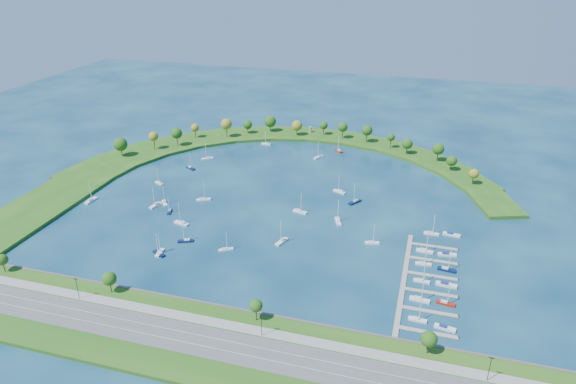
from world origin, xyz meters
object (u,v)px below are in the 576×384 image
(moored_boat_12, at_px, (226,249))
(moored_boat_20, at_px, (160,252))
(moored_boat_18, at_px, (207,158))
(docked_boat_7, at_px, (447,269))
(moored_boat_14, at_px, (282,241))
(docked_boat_3, at_px, (446,303))
(moored_boat_3, at_px, (340,191))
(docked_boat_1, at_px, (445,328))
(moored_boat_2, at_px, (165,202))
(moored_boat_16, at_px, (266,143))
(moored_boat_10, at_px, (300,211))
(harbor_tower, at_px, (310,130))
(moored_boat_13, at_px, (159,253))
(moored_boat_11, at_px, (339,150))
(moored_boat_15, at_px, (355,201))
(moored_boat_4, at_px, (91,200))
(docked_boat_9, at_px, (447,254))
(docked_boat_6, at_px, (423,263))
(docked_boat_0, at_px, (418,319))
(docked_boat_2, at_px, (420,299))
(dock_system, at_px, (421,282))
(moored_boat_21, at_px, (319,157))
(docked_boat_11, at_px, (451,234))
(docked_boat_5, at_px, (446,285))
(docked_boat_10, at_px, (431,233))
(moored_boat_5, at_px, (186,240))
(docked_boat_4, at_px, (422,280))
(moored_boat_0, at_px, (338,221))
(moored_boat_6, at_px, (182,223))
(moored_boat_1, at_px, (372,242))
(docked_boat_8, at_px, (425,250))
(moored_boat_17, at_px, (203,199))
(moored_boat_8, at_px, (170,211))
(moored_boat_9, at_px, (191,168))
(moored_boat_7, at_px, (156,205))

(moored_boat_12, relative_size, moored_boat_20, 1.00)
(moored_boat_18, xyz_separation_m, docked_boat_7, (162.68, -96.92, -0.00))
(moored_boat_14, relative_size, docked_boat_3, 1.10)
(moored_boat_3, distance_m, docked_boat_1, 127.81)
(moored_boat_2, distance_m, moored_boat_16, 114.35)
(moored_boat_10, bearing_deg, moored_boat_3, 77.04)
(harbor_tower, xyz_separation_m, moored_boat_13, (-26.53, -192.88, -3.49))
(moored_boat_11, height_order, moored_boat_15, moored_boat_15)
(moored_boat_11, bearing_deg, moored_boat_16, 48.19)
(moored_boat_4, bearing_deg, moored_boat_13, -118.19)
(moored_boat_10, bearing_deg, docked_boat_9, -2.90)
(docked_boat_1, bearing_deg, docked_boat_6, 112.54)
(docked_boat_0, bearing_deg, moored_boat_3, 120.23)
(moored_boat_12, distance_m, docked_boat_1, 107.75)
(docked_boat_2, height_order, docked_boat_6, docked_boat_2)
(docked_boat_9, bearing_deg, dock_system, -120.63)
(moored_boat_3, xyz_separation_m, moored_boat_21, (-25.23, 52.54, 0.00))
(moored_boat_13, height_order, docked_boat_7, docked_boat_7)
(moored_boat_13, bearing_deg, docked_boat_2, -155.11)
(moored_boat_21, distance_m, docked_boat_1, 185.99)
(moored_boat_16, height_order, docked_boat_11, moored_boat_16)
(moored_boat_15, xyz_separation_m, moored_boat_21, (-36.51, 64.00, -0.02))
(dock_system, xyz_separation_m, docked_boat_7, (10.72, 13.26, 0.55))
(docked_boat_5, relative_size, docked_boat_6, 0.85)
(docked_boat_0, height_order, docked_boat_10, docked_boat_10)
(moored_boat_5, xyz_separation_m, docked_boat_4, (115.64, -2.20, -0.02))
(moored_boat_3, xyz_separation_m, moored_boat_5, (-62.73, -79.22, -0.01))
(harbor_tower, xyz_separation_m, docked_boat_0, (95.99, -208.23, -3.50))
(moored_boat_13, distance_m, docked_boat_10, 137.21)
(moored_boat_20, bearing_deg, moored_boat_0, -59.15)
(moored_boat_6, xyz_separation_m, moored_boat_14, (56.92, -3.06, -0.01))
(moored_boat_20, bearing_deg, docked_boat_7, -84.98)
(moored_boat_14, bearing_deg, harbor_tower, -151.97)
(moored_boat_4, height_order, moored_boat_13, moored_boat_4)
(moored_boat_1, bearing_deg, moored_boat_16, 113.98)
(moored_boat_14, xyz_separation_m, moored_boat_15, (27.47, 54.72, 0.01))
(moored_boat_14, bearing_deg, moored_boat_10, -161.39)
(docked_boat_8, distance_m, docked_boat_9, 10.46)
(moored_boat_20, bearing_deg, docked_boat_6, -83.23)
(moored_boat_17, bearing_deg, docked_boat_7, -43.89)
(moored_boat_8, xyz_separation_m, docked_boat_9, (149.37, -3.47, -0.19))
(docked_boat_6, bearing_deg, docked_boat_4, -95.15)
(docked_boat_4, bearing_deg, docked_boat_5, 2.99)
(harbor_tower, relative_size, moored_boat_9, 0.40)
(docked_boat_10, bearing_deg, moored_boat_0, 179.96)
(moored_boat_13, bearing_deg, moored_boat_8, -42.59)
(moored_boat_6, height_order, moored_boat_17, moored_boat_6)
(moored_boat_0, xyz_separation_m, docked_boat_0, (46.29, -71.49, -0.06))
(docked_boat_7, relative_size, docked_boat_9, 1.33)
(moored_boat_1, distance_m, moored_boat_7, 124.79)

